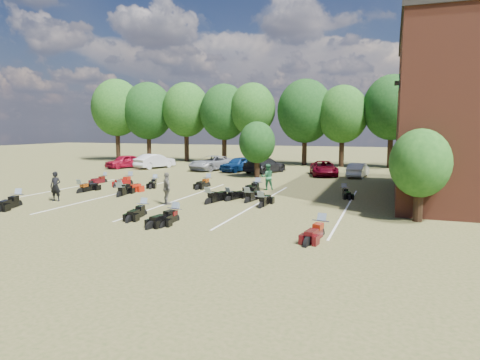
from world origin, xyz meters
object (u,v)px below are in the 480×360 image
at_px(car_0, 124,161).
at_px(person_grey, 167,188).
at_px(person_green, 267,177).
at_px(car_4, 239,164).
at_px(motorcycle_14, 105,182).
at_px(person_black, 56,186).
at_px(motorcycle_7, 121,195).
at_px(motorcycle_3, 143,215).

relative_size(car_0, person_grey, 2.28).
relative_size(car_0, person_green, 2.31).
height_order(car_4, person_green, person_green).
relative_size(car_0, motorcycle_14, 2.05).
xyz_separation_m(car_0, car_4, (12.99, 0.74, 0.02)).
xyz_separation_m(car_0, person_black, (8.45, -19.23, 0.17)).
xyz_separation_m(car_4, motorcycle_14, (-7.34, -11.68, -0.75)).
distance_m(car_0, person_grey, 23.63).
bearing_deg(motorcycle_7, car_0, -45.94).
height_order(car_4, motorcycle_14, car_4).
height_order(person_grey, motorcycle_3, person_grey).
bearing_deg(motorcycle_7, person_grey, 164.84).
relative_size(person_black, person_grey, 0.96).
height_order(car_0, motorcycle_3, car_0).
bearing_deg(car_0, person_black, -45.04).
bearing_deg(motorcycle_7, car_4, -87.97).
relative_size(car_4, motorcycle_7, 1.73).
relative_size(car_4, person_grey, 2.35).
bearing_deg(motorcycle_7, motorcycle_14, -34.17).
bearing_deg(motorcycle_3, motorcycle_7, 125.74).
distance_m(motorcycle_7, motorcycle_14, 6.98).
bearing_deg(motorcycle_14, car_4, 60.19).
height_order(car_0, person_black, person_black).
xyz_separation_m(person_black, motorcycle_14, (-2.80, 8.30, -0.89)).
height_order(person_black, motorcycle_3, person_black).
height_order(person_black, person_green, person_green).
bearing_deg(motorcycle_14, person_green, 4.24).
xyz_separation_m(motorcycle_7, motorcycle_14, (-5.00, 4.87, 0.00)).
xyz_separation_m(motorcycle_3, motorcycle_7, (-5.04, 5.31, 0.00)).
distance_m(person_black, person_grey, 6.97).
distance_m(person_green, motorcycle_3, 11.21).
height_order(person_green, person_grey, person_grey).
bearing_deg(motorcycle_3, person_green, 64.16).
relative_size(car_4, motorcycle_14, 2.11).
relative_size(person_black, motorcycle_3, 0.82).
bearing_deg(person_grey, motorcycle_7, 20.87).
bearing_deg(car_0, person_grey, -28.36).
bearing_deg(person_black, car_4, 65.51).
relative_size(car_0, motorcycle_3, 1.94).
xyz_separation_m(person_black, person_grey, (6.86, 1.23, 0.04)).
xyz_separation_m(car_0, motorcycle_3, (15.69, -21.11, -0.72)).
bearing_deg(person_black, motorcycle_14, 96.93).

